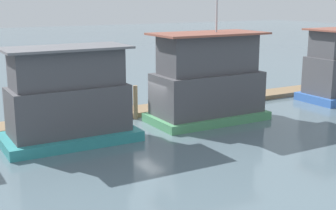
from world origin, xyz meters
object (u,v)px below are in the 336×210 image
object	(u,v)px
houseboat_green	(208,82)
mooring_post_centre	(135,103)
houseboat_teal	(69,100)
mooring_post_near_left	(192,96)

from	to	relation	value
houseboat_green	mooring_post_centre	bearing A→B (deg)	146.99
houseboat_teal	mooring_post_centre	world-z (taller)	houseboat_teal
mooring_post_near_left	houseboat_green	bearing A→B (deg)	-99.27
houseboat_teal	houseboat_green	bearing A→B (deg)	0.67
houseboat_teal	houseboat_green	world-z (taller)	houseboat_green
houseboat_teal	houseboat_green	distance (m)	8.68
houseboat_teal	mooring_post_centre	bearing A→B (deg)	26.64
mooring_post_centre	mooring_post_near_left	xyz separation A→B (m)	(4.08, 0.00, -0.01)
houseboat_green	mooring_post_centre	size ratio (longest dim) A/B	4.47
houseboat_teal	mooring_post_centre	size ratio (longest dim) A/B	3.26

